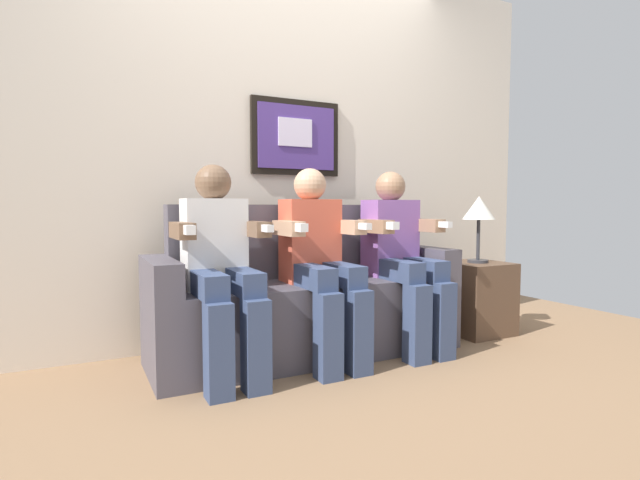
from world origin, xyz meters
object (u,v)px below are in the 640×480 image
(table_lamp, at_px, (479,211))
(person_in_middle, at_px, (319,256))
(couch, at_px, (307,303))
(person_on_left, at_px, (220,262))
(person_on_right, at_px, (401,252))
(side_table_right, at_px, (477,298))

(table_lamp, bearing_deg, person_in_middle, -177.62)
(table_lamp, bearing_deg, couch, 174.81)
(person_on_left, bearing_deg, table_lamp, 1.64)
(person_in_middle, bearing_deg, couch, 89.98)
(person_on_right, xyz_separation_m, table_lamp, (0.69, 0.05, 0.25))
(side_table_right, bearing_deg, person_on_right, -174.98)
(person_on_right, height_order, side_table_right, person_on_right)
(person_on_left, xyz_separation_m, person_in_middle, (0.57, 0.00, 0.00))
(person_in_middle, relative_size, person_on_right, 1.00)
(couch, distance_m, person_on_right, 0.66)
(person_in_middle, distance_m, table_lamp, 1.29)
(couch, height_order, table_lamp, table_lamp)
(person_on_left, relative_size, person_on_right, 1.00)
(couch, relative_size, side_table_right, 3.68)
(person_on_left, distance_m, person_on_right, 1.14)
(person_in_middle, xyz_separation_m, person_on_right, (0.57, 0.00, 0.00))
(person_on_left, distance_m, side_table_right, 1.87)
(couch, bearing_deg, table_lamp, -5.19)
(couch, bearing_deg, person_on_right, -16.36)
(table_lamp, bearing_deg, person_on_left, -178.36)
(person_on_right, bearing_deg, person_in_middle, 180.00)
(couch, height_order, side_table_right, couch)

